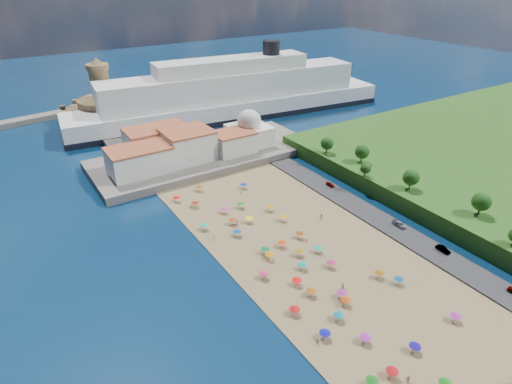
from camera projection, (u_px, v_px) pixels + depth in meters
ground at (293, 258)px, 115.77m from camera, size 700.00×700.00×0.00m
terrace at (205, 156)px, 174.11m from camera, size 90.00×36.00×3.00m
jetty at (125, 141)px, 189.85m from camera, size 18.00×70.00×2.40m
waterfront_buildings at (173, 147)px, 165.40m from camera, size 57.00×29.00×11.00m
domed_building at (249, 131)px, 178.60m from camera, size 16.00×16.00×15.00m
fortress at (105, 111)px, 209.58m from camera, size 40.00×40.00×32.40m
cruise_ship at (233, 96)px, 218.82m from camera, size 168.39×43.33×36.45m
beach_parasols at (318, 279)px, 104.80m from camera, size 32.91×115.74×2.20m
beachgoers at (294, 262)px, 112.66m from camera, size 34.95×95.51×1.87m
parked_cars at (417, 234)px, 123.65m from camera, size 2.24×70.84×1.39m
hillside_trees at (436, 189)px, 130.21m from camera, size 13.97×106.38×6.97m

